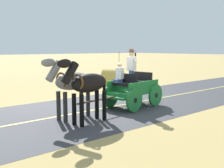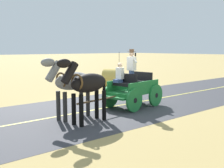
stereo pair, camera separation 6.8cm
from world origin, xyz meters
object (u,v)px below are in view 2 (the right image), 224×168
(horse_off_side, at_px, (71,82))
(hay_bale, at_px, (112,78))
(horse_near_side, at_px, (87,85))
(horse_drawn_carriage, at_px, (132,88))

(horse_off_side, height_order, hay_bale, horse_off_side)
(horse_near_side, height_order, horse_off_side, same)
(horse_near_side, distance_m, horse_off_side, 0.84)
(horse_near_side, distance_m, hay_bale, 8.65)
(horse_near_side, relative_size, hay_bale, 1.84)
(horse_drawn_carriage, xyz_separation_m, horse_off_side, (-0.02, 3.06, 0.51))
(horse_off_side, distance_m, hay_bale, 8.19)
(horse_drawn_carriage, relative_size, horse_near_side, 2.04)
(horse_drawn_carriage, bearing_deg, horse_near_side, 106.12)
(horse_drawn_carriage, relative_size, hay_bale, 3.76)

